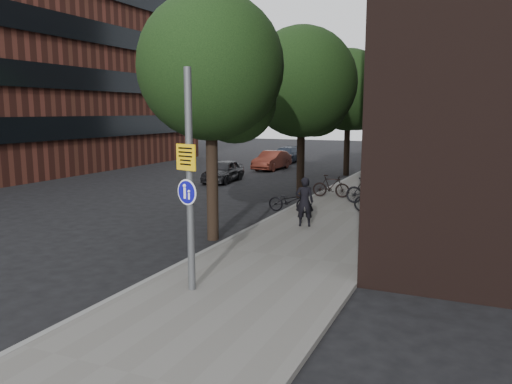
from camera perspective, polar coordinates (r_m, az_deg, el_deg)
The scene contains 15 objects.
ground at distance 10.87m, azimuth -4.24°, elevation -12.33°, with size 120.00×120.00×0.00m, color black.
sidewalk at distance 19.84m, azimuth 10.08°, elevation -2.36°, with size 4.50×60.00×0.12m, color #5F5C58.
curb_edge at distance 20.47m, azimuth 3.96°, elevation -1.87°, with size 0.15×60.00×0.13m, color slate.
street_tree_near at distance 15.44m, azimuth -4.70°, elevation 13.34°, with size 4.40×4.40×7.50m.
street_tree_mid at distance 23.26m, azimuth 5.53°, elevation 11.93°, with size 5.00×5.00×7.80m.
street_tree_far at distance 31.92m, azimuth 10.70°, elevation 11.05°, with size 5.00×5.00×7.80m.
signpost at distance 10.68m, azimuth -7.58°, elevation 1.29°, with size 0.54×0.17×4.77m.
pedestrian at distance 16.97m, azimuth 5.57°, elevation -1.11°, with size 0.61×0.40×1.68m, color black.
parked_bike_facade_near at distance 19.66m, azimuth 13.77°, elevation -0.97°, with size 0.64×1.85×0.97m, color black.
parked_bike_facade_far at distance 21.46m, azimuth 12.64°, elevation 0.10°, with size 0.53×1.86×1.12m, color black.
parked_bike_curb_near at distance 19.36m, azimuth 3.87°, elevation -1.01°, with size 0.59×1.69×0.89m, color black.
parked_bike_curb_far at distance 22.96m, azimuth 8.58°, elevation 0.68°, with size 0.48×1.69×1.02m, color black.
parked_car_near at distance 28.57m, azimuth -3.77°, elevation 2.41°, with size 1.48×3.68×1.25m, color black.
parked_car_mid at distance 34.55m, azimuth 1.82°, elevation 3.64°, with size 1.37×3.94×1.30m, color maroon.
parked_car_far at distance 39.09m, azimuth 3.42°, elevation 4.23°, with size 1.74×4.29×1.25m, color #1C2533.
Camera 1 is at (4.78, -8.91, 3.98)m, focal length 35.00 mm.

